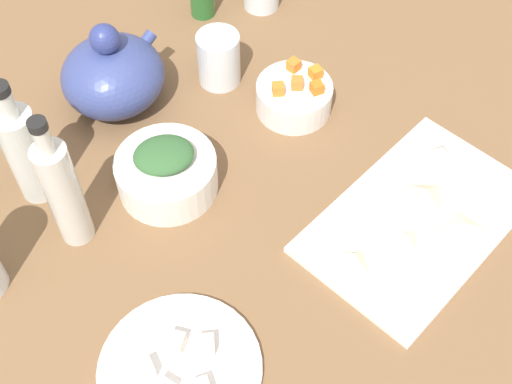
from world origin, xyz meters
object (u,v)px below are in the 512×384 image
at_px(plate_tofu, 180,369).
at_px(teapot, 113,75).
at_px(bottle_3, 63,192).
at_px(drinking_glass_1, 219,59).
at_px(bowl_carrots, 294,97).
at_px(cutting_board, 417,220).
at_px(bowl_greens, 167,174).
at_px(bottle_1, 25,151).

height_order(plate_tofu, teapot, teapot).
bearing_deg(teapot, bottle_3, -147.28).
bearing_deg(drinking_glass_1, bowl_carrots, -80.49).
distance_m(cutting_board, plate_tofu, 0.40).
distance_m(bowl_carrots, drinking_glass_1, 0.14).
distance_m(bowl_greens, drinking_glass_1, 0.24).
bearing_deg(bowl_carrots, plate_tofu, -160.51).
bearing_deg(bottle_1, drinking_glass_1, -9.49).
height_order(bottle_1, bottle_3, bottle_3).
bearing_deg(bottle_3, drinking_glass_1, 6.96).
xyz_separation_m(cutting_board, bottle_1, (-0.30, 0.47, 0.08)).
bearing_deg(cutting_board, bowl_carrots, 75.72).
relative_size(plate_tofu, bottle_3, 0.88).
relative_size(bowl_greens, teapot, 0.82).
bearing_deg(teapot, bowl_carrots, -54.49).
relative_size(bowl_greens, bottle_3, 0.64).
bearing_deg(bottle_3, teapot, 32.72).
height_order(plate_tofu, drinking_glass_1, drinking_glass_1).
xyz_separation_m(bowl_carrots, bottle_3, (-0.39, 0.09, 0.07)).
distance_m(bowl_carrots, bottle_1, 0.43).
bearing_deg(plate_tofu, teapot, 54.47).
distance_m(teapot, drinking_glass_1, 0.18).
distance_m(bottle_1, bottle_3, 0.10).
distance_m(plate_tofu, bottle_3, 0.28).
bearing_deg(cutting_board, teapot, 100.87).
distance_m(cutting_board, teapot, 0.53).
bearing_deg(drinking_glass_1, bowl_greens, -158.22).
relative_size(cutting_board, bottle_3, 1.45).
bearing_deg(plate_tofu, bottle_3, 76.19).
xyz_separation_m(teapot, drinking_glass_1, (0.15, -0.10, -0.01)).
bearing_deg(bottle_3, bowl_carrots, -13.69).
distance_m(bowl_carrots, bottle_3, 0.41).
distance_m(plate_tofu, drinking_glass_1, 0.52).
bearing_deg(plate_tofu, cutting_board, -16.95).
bearing_deg(bottle_1, plate_tofu, -102.78).
bearing_deg(bowl_greens, drinking_glass_1, 21.78).
relative_size(bowl_greens, drinking_glass_1, 1.62).
bearing_deg(bottle_3, plate_tofu, -103.81).
bearing_deg(bowl_carrots, bottle_3, 166.31).
bearing_deg(bowl_carrots, bottle_1, 151.96).
distance_m(bowl_greens, bowl_carrots, 0.25).
bearing_deg(bottle_1, bowl_carrots, -28.04).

